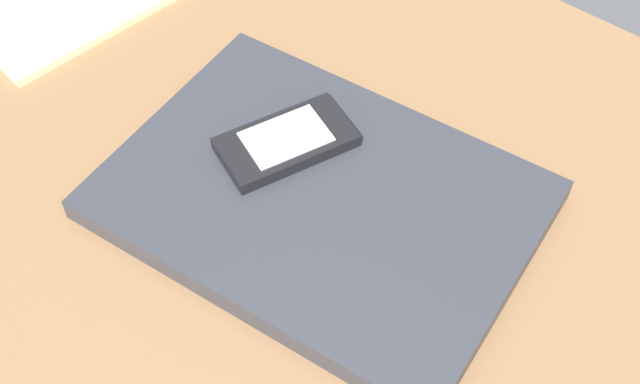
{
  "coord_description": "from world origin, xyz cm",
  "views": [
    {
      "loc": [
        17.93,
        -26.16,
        55.82
      ],
      "look_at": [
        -7.45,
        5.01,
        5.0
      ],
      "focal_mm": 46.76,
      "sensor_mm": 36.0,
      "label": 1
    }
  ],
  "objects": [
    {
      "name": "notepad",
      "position": [
        -41.29,
        8.81,
        3.4
      ],
      "size": [
        13.57,
        20.76,
        0.8
      ],
      "primitive_type": "cube",
      "rotation": [
        0.0,
        0.0,
        -0.12
      ],
      "color": "#F2EDB2",
      "rests_on": "desk_surface"
    },
    {
      "name": "cell_phone_on_laptop",
      "position": [
        -12.51,
        6.91,
        5.66
      ],
      "size": [
        9.31,
        12.11,
        1.28
      ],
      "color": "black",
      "rests_on": "laptop_closed"
    },
    {
      "name": "laptop_closed",
      "position": [
        -7.45,
        5.01,
        4.03
      ],
      "size": [
        34.82,
        26.77,
        2.06
      ],
      "primitive_type": "cube",
      "rotation": [
        0.0,
        0.0,
        0.11
      ],
      "color": "#33353D",
      "rests_on": "desk_surface"
    },
    {
      "name": "desk_surface",
      "position": [
        0.0,
        0.0,
        1.5
      ],
      "size": [
        120.0,
        80.0,
        3.0
      ],
      "primitive_type": "cube",
      "color": "olive",
      "rests_on": "ground"
    }
  ]
}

